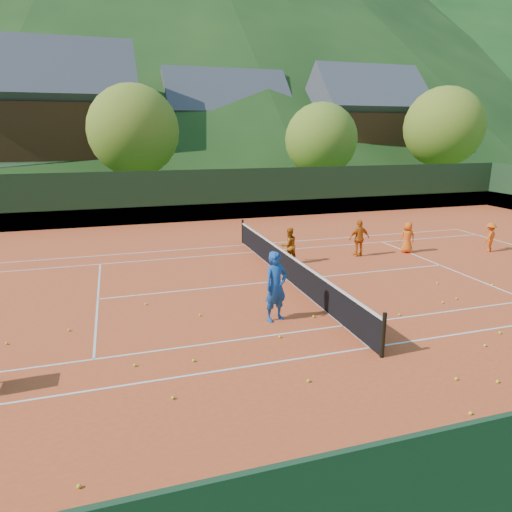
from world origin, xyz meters
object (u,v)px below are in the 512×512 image
object	(u,v)px
student_a	(289,246)
chalet_right	(363,131)
tennis_net	(289,267)
chalet_left	(56,126)
student_c	(407,237)
coach	(276,286)
student_b	(359,238)
chalet_mid	(225,133)
student_d	(490,237)

from	to	relation	value
student_a	chalet_right	size ratio (longest dim) A/B	0.12
tennis_net	chalet_left	bearing A→B (deg)	108.43
student_a	student_c	distance (m)	5.50
student_c	tennis_net	bearing A→B (deg)	31.50
coach	chalet_right	bearing A→B (deg)	38.13
student_b	chalet_mid	size ratio (longest dim) A/B	0.12
student_a	tennis_net	bearing A→B (deg)	61.05
student_b	tennis_net	distance (m)	4.57
student_c	tennis_net	xyz separation A→B (m)	(-6.30, -2.08, -0.17)
student_b	student_c	bearing A→B (deg)	177.51
student_b	chalet_left	size ratio (longest dim) A/B	0.11
student_c	chalet_mid	world-z (taller)	chalet_mid
tennis_net	student_a	bearing A→B (deg)	68.71
student_b	tennis_net	world-z (taller)	student_b
chalet_left	student_a	bearing A→B (deg)	-68.87
student_c	student_a	bearing A→B (deg)	13.50
student_d	chalet_left	world-z (taller)	chalet_left
chalet_mid	student_d	bearing A→B (deg)	-83.29
student_a	chalet_mid	xyz separation A→B (m)	(5.20, 31.95, 4.25)
student_b	student_c	distance (m)	2.29
student_b	chalet_left	bearing A→B (deg)	-63.28
chalet_left	chalet_right	xyz separation A→B (m)	(30.00, 0.00, -0.39)
coach	student_b	xyz separation A→B (m)	(5.64, 5.37, -0.21)
student_b	student_d	distance (m)	5.93
student_c	chalet_right	distance (m)	31.43
student_c	chalet_left	distance (m)	32.70
chalet_mid	coach	bearing A→B (deg)	-101.59
student_c	chalet_right	world-z (taller)	chalet_right
coach	student_d	bearing A→B (deg)	2.11
student_a	chalet_mid	bearing A→B (deg)	-106.91
student_a	student_d	bearing A→B (deg)	166.93
student_b	chalet_mid	distance (m)	32.15
coach	student_c	xyz separation A→B (m)	(7.92, 5.27, -0.31)
student_c	chalet_right	bearing A→B (deg)	-102.97
student_a	student_c	bearing A→B (deg)	172.66
student_a	chalet_left	distance (m)	30.36
student_c	chalet_left	bearing A→B (deg)	-46.55
student_b	student_a	bearing A→B (deg)	2.30
tennis_net	coach	bearing A→B (deg)	-117.02
student_b	student_c	world-z (taller)	student_b
student_b	chalet_right	distance (m)	32.39
student_d	chalet_left	bearing A→B (deg)	-79.54
student_a	student_d	distance (m)	9.10
chalet_right	tennis_net	bearing A→B (deg)	-123.69
coach	student_c	size ratio (longest dim) A/B	1.46
student_c	student_d	distance (m)	3.67
student_a	tennis_net	xyz separation A→B (m)	(-0.80, -2.05, -0.22)
student_d	chalet_left	xyz separation A→B (m)	(-19.86, 28.80, 4.99)
student_a	student_d	size ratio (longest dim) A/B	1.13
coach	chalet_left	xyz separation A→B (m)	(-8.37, 33.19, 4.65)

